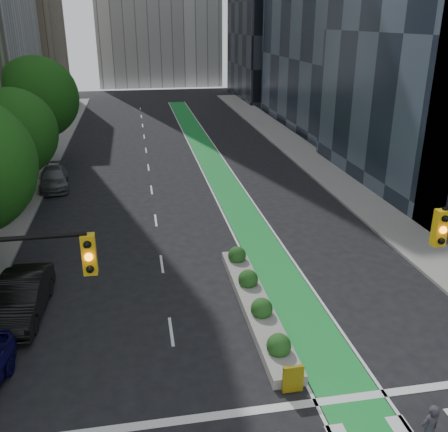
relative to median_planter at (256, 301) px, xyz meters
name	(u,v)px	position (x,y,z in m)	size (l,w,h in m)	color
sidewalk_left	(20,192)	(-13.00, 17.96, -0.30)	(3.60, 90.00, 0.15)	gray
sidewalk_right	(332,175)	(10.60, 17.96, -0.30)	(3.60, 90.00, 0.15)	gray
bike_lane_paint	(213,164)	(1.80, 22.96, -0.37)	(2.20, 70.00, 0.01)	#1A9036
building_tan_far	(2,8)	(-21.20, 58.96, 12.63)	(14.00, 16.00, 26.00)	tan
building_dark_end	(284,2)	(18.80, 60.96, 13.63)	(14.00, 18.00, 28.00)	black
tree_midfar	(12,133)	(-12.20, 14.96, 4.57)	(5.60, 5.60, 7.76)	black
tree_far	(37,98)	(-12.20, 24.96, 5.32)	(6.60, 6.60, 9.00)	black
median_planter	(256,301)	(0.00, 0.00, 0.00)	(1.20, 10.26, 1.10)	gray
cyclist	(429,430)	(3.00, -8.31, 0.48)	(0.62, 0.41, 1.71)	#322E37
parked_car_left_mid	(21,298)	(-9.70, 1.27, 0.46)	(1.77, 5.07, 1.67)	black
parked_car_left_far	(54,178)	(-10.70, 18.81, 0.34)	(2.00, 4.92, 1.43)	#575A5C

